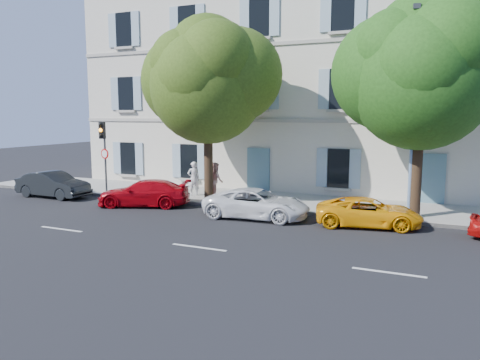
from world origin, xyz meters
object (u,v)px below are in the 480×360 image
at_px(street_lamp, 414,102).
at_px(car_dark_sedan, 53,185).
at_px(tree_left, 208,86).
at_px(road_sign, 105,161).
at_px(car_red_coupe, 144,193).
at_px(tree_right, 421,80).
at_px(pedestrian_a, 194,178).
at_px(car_yellow_supercar, 369,212).
at_px(traffic_light, 103,142).
at_px(car_white_coupe, 257,204).
at_px(pedestrian_b, 216,180).

bearing_deg(street_lamp, car_dark_sedan, -174.20).
distance_m(tree_left, road_sign, 7.32).
relative_size(car_red_coupe, tree_right, 0.50).
bearing_deg(tree_left, tree_right, 0.76).
distance_m(car_dark_sedan, street_lamp, 18.11).
bearing_deg(tree_right, car_dark_sedan, -173.49).
xyz_separation_m(car_red_coupe, street_lamp, (11.76, 1.80, 4.19)).
distance_m(street_lamp, pedestrian_a, 11.35).
distance_m(car_red_coupe, road_sign, 4.36).
bearing_deg(car_dark_sedan, tree_left, -76.44).
bearing_deg(road_sign, pedestrian_a, 11.86).
relative_size(tree_right, pedestrian_a, 4.89).
bearing_deg(car_yellow_supercar, car_dark_sedan, 80.31).
height_order(car_red_coupe, tree_right, tree_right).
bearing_deg(tree_right, car_red_coupe, -170.33).
relative_size(car_yellow_supercar, street_lamp, 0.49).
xyz_separation_m(car_red_coupe, car_yellow_supercar, (10.42, 0.23, -0.07)).
bearing_deg(car_dark_sedan, pedestrian_a, -67.19).
bearing_deg(car_yellow_supercar, road_sign, 73.23).
relative_size(tree_right, traffic_light, 2.29).
distance_m(car_white_coupe, road_sign, 9.93).
xyz_separation_m(car_white_coupe, tree_right, (6.10, 2.23, 5.07)).
bearing_deg(pedestrian_a, car_white_coupe, 103.62).
distance_m(road_sign, street_lamp, 15.82).
xyz_separation_m(tree_right, street_lamp, (-0.21, -0.24, -0.87)).
distance_m(car_red_coupe, pedestrian_b, 3.60).
xyz_separation_m(tree_right, pedestrian_a, (-10.86, 0.79, -4.66)).
height_order(car_white_coupe, pedestrian_a, pedestrian_a).
bearing_deg(car_dark_sedan, street_lamp, -83.61).
bearing_deg(traffic_light, street_lamp, 0.14).
bearing_deg(traffic_light, car_white_coupe, -11.37).
height_order(car_dark_sedan, road_sign, road_sign).
bearing_deg(car_yellow_supercar, car_white_coupe, 84.84).
height_order(car_white_coupe, tree_right, tree_right).
distance_m(car_white_coupe, car_yellow_supercar, 4.57).
bearing_deg(car_yellow_supercar, tree_left, 67.60).
bearing_deg(tree_right, street_lamp, -130.53).
distance_m(pedestrian_a, pedestrian_b, 1.46).
xyz_separation_m(car_white_coupe, car_yellow_supercar, (4.55, 0.42, -0.06)).
relative_size(car_red_coupe, pedestrian_b, 2.39).
relative_size(car_red_coupe, car_white_coupe, 0.98).
height_order(car_yellow_supercar, pedestrian_b, pedestrian_b).
bearing_deg(street_lamp, car_white_coupe, -161.35).
bearing_deg(pedestrian_a, pedestrian_b, 124.11).
distance_m(car_yellow_supercar, pedestrian_a, 9.68).
bearing_deg(tree_right, pedestrian_a, 175.86).
bearing_deg(road_sign, traffic_light, -134.71).
relative_size(tree_right, road_sign, 3.67).
xyz_separation_m(tree_left, traffic_light, (-6.29, -0.16, -2.78)).
bearing_deg(car_yellow_supercar, traffic_light, 73.42).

